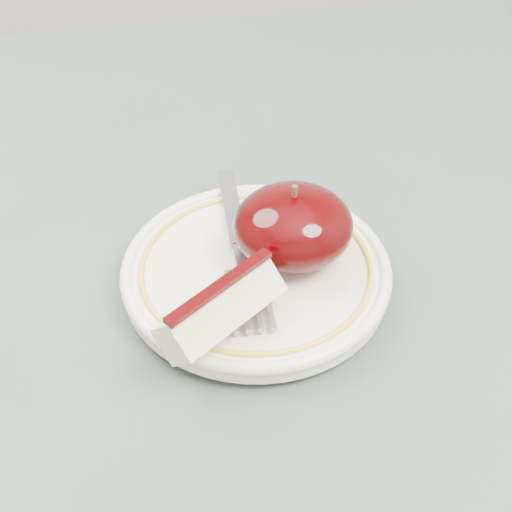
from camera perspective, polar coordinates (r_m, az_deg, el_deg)
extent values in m
cylinder|color=brown|center=(1.13, 12.93, -0.62)|extent=(0.05, 0.05, 0.71)
cube|color=#43524A|center=(0.51, -7.55, -5.26)|extent=(0.90, 0.90, 0.04)
cylinder|color=white|center=(0.50, 0.00, -2.14)|extent=(0.10, 0.10, 0.01)
cylinder|color=white|center=(0.49, 0.00, -1.39)|extent=(0.18, 0.18, 0.01)
torus|color=white|center=(0.49, 0.00, -0.96)|extent=(0.19, 0.19, 0.01)
torus|color=gold|center=(0.49, 0.00, -0.84)|extent=(0.16, 0.16, 0.00)
ellipsoid|color=black|center=(0.48, 2.97, 2.41)|extent=(0.08, 0.08, 0.05)
cylinder|color=#472D19|center=(0.46, 3.09, 5.07)|extent=(0.00, 0.00, 0.01)
cube|color=#F6E8B5|center=(0.43, -2.81, -4.28)|extent=(0.09, 0.08, 0.04)
cube|color=#2F0102|center=(0.42, -2.90, -2.41)|extent=(0.07, 0.05, 0.00)
cube|color=gray|center=(0.53, -1.94, 3.97)|extent=(0.02, 0.09, 0.00)
cube|color=gray|center=(0.49, -1.18, -0.09)|extent=(0.01, 0.03, 0.00)
cube|color=gray|center=(0.47, -0.82, -1.99)|extent=(0.03, 0.02, 0.00)
cube|color=gray|center=(0.45, 1.10, -4.23)|extent=(0.01, 0.04, 0.00)
cube|color=gray|center=(0.45, 0.12, -4.33)|extent=(0.01, 0.04, 0.00)
cube|color=gray|center=(0.45, -0.87, -4.43)|extent=(0.01, 0.04, 0.00)
cube|color=gray|center=(0.45, -1.85, -4.53)|extent=(0.01, 0.04, 0.00)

